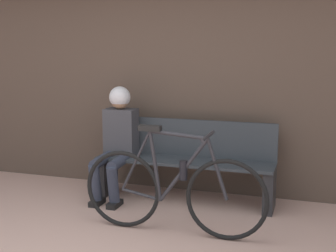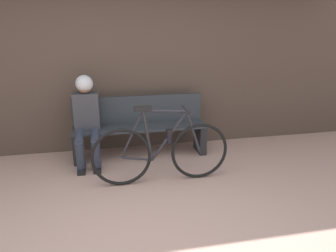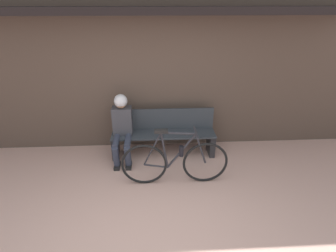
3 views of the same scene
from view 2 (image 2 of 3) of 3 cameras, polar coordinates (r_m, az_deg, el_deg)
ground_plane at (r=3.04m, az=-4.68°, el=-20.26°), size 24.00×24.00×0.00m
storefront_wall at (r=4.87m, az=-9.06°, el=15.05°), size 12.00×0.56×3.20m
park_bench_near at (r=4.72m, az=-4.89°, el=-0.32°), size 1.88×0.42×0.85m
bicycle at (r=3.91m, az=-1.15°, el=-4.42°), size 1.66×0.40×0.96m
person_seated at (r=4.50m, az=-14.04°, el=2.00°), size 0.34×0.64×1.20m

